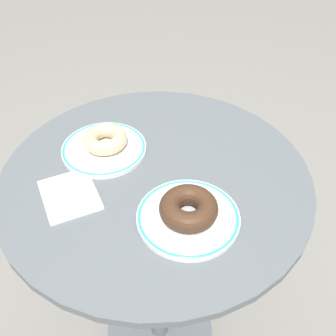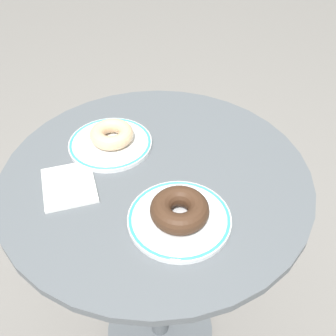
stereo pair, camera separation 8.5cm
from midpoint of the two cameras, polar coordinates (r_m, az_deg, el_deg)
ground_plane at (r=1.49m, az=0.65°, el=-22.46°), size 7.00×7.00×0.02m
cafe_table at (r=1.04m, az=0.87°, el=-10.21°), size 0.68×0.68×0.74m
plate_left at (r=0.94m, az=-5.66°, el=3.41°), size 0.19×0.19×0.01m
plate_right at (r=0.77m, az=4.79°, el=-7.38°), size 0.20×0.20×0.01m
donut_glazed at (r=0.93m, az=-5.44°, el=4.70°), size 0.11×0.11×0.03m
donut_chocolate at (r=0.75m, az=4.90°, el=-6.10°), size 0.15×0.15×0.04m
paper_napkin at (r=0.85m, az=-11.17°, el=-2.57°), size 0.15×0.14×0.01m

